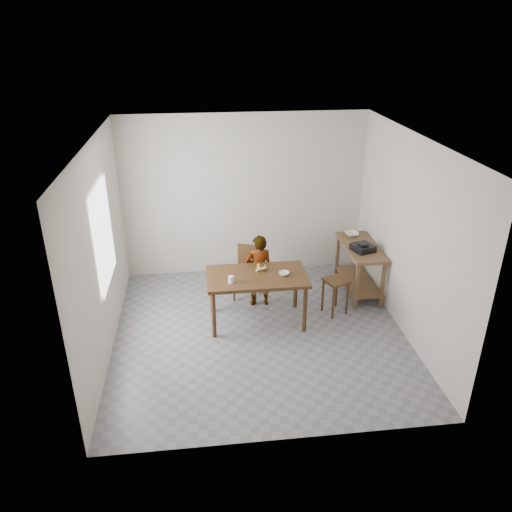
{
  "coord_description": "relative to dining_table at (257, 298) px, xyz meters",
  "views": [
    {
      "loc": [
        -0.75,
        -5.84,
        3.96
      ],
      "look_at": [
        0.0,
        0.4,
        1.0
      ],
      "focal_mm": 35.0,
      "sensor_mm": 36.0,
      "label": 1
    }
  ],
  "objects": [
    {
      "name": "banana",
      "position": [
        0.08,
        0.13,
        0.41
      ],
      "size": [
        0.21,
        0.17,
        0.06
      ],
      "primitive_type": null,
      "rotation": [
        0.0,
        0.0,
        0.3
      ],
      "color": "yellow",
      "rests_on": "dining_table"
    },
    {
      "name": "wall_back",
      "position": [
        0.0,
        1.72,
        0.98
      ],
      "size": [
        4.0,
        0.04,
        2.7
      ],
      "primitive_type": "cube",
      "color": "beige",
      "rests_on": "ground"
    },
    {
      "name": "prep_counter",
      "position": [
        1.72,
        0.7,
        0.03
      ],
      "size": [
        0.5,
        1.2,
        0.8
      ],
      "primitive_type": null,
      "color": "brown",
      "rests_on": "floor"
    },
    {
      "name": "window_pane",
      "position": [
        -1.97,
        -0.1,
        1.12
      ],
      "size": [
        0.02,
        1.1,
        1.3
      ],
      "primitive_type": "cube",
      "color": "white",
      "rests_on": "wall_left"
    },
    {
      "name": "wall_right",
      "position": [
        2.02,
        -0.3,
        0.98
      ],
      "size": [
        0.04,
        4.0,
        2.7
      ],
      "primitive_type": "cube",
      "color": "beige",
      "rests_on": "ground"
    },
    {
      "name": "wall_front",
      "position": [
        0.0,
        -2.32,
        0.98
      ],
      "size": [
        4.0,
        0.04,
        2.7
      ],
      "primitive_type": "cube",
      "color": "beige",
      "rests_on": "ground"
    },
    {
      "name": "stool",
      "position": [
        1.18,
        0.11,
        -0.1
      ],
      "size": [
        0.41,
        0.41,
        0.55
      ],
      "primitive_type": null,
      "rotation": [
        0.0,
        0.0,
        0.39
      ],
      "color": "#402712",
      "rests_on": "floor"
    },
    {
      "name": "glass_tumbler",
      "position": [
        -0.37,
        -0.17,
        0.42
      ],
      "size": [
        0.08,
        0.08,
        0.1
      ],
      "primitive_type": "cylinder",
      "rotation": [
        0.0,
        0.0,
        -0.01
      ],
      "color": "silver",
      "rests_on": "dining_table"
    },
    {
      "name": "child",
      "position": [
        0.09,
        0.49,
        0.2
      ],
      "size": [
        0.42,
        0.28,
        1.14
      ],
      "primitive_type": "imported",
      "rotation": [
        0.0,
        0.0,
        3.17
      ],
      "color": "white",
      "rests_on": "floor"
    },
    {
      "name": "floor",
      "position": [
        0.0,
        -0.3,
        -0.4
      ],
      "size": [
        4.0,
        4.0,
        0.04
      ],
      "primitive_type": "cube",
      "color": "slate",
      "rests_on": "ground"
    },
    {
      "name": "dining_chair",
      "position": [
        -0.06,
        0.72,
        0.04
      ],
      "size": [
        0.51,
        0.51,
        0.82
      ],
      "primitive_type": null,
      "rotation": [
        0.0,
        0.0,
        -0.37
      ],
      "color": "#402712",
      "rests_on": "floor"
    },
    {
      "name": "small_bowl",
      "position": [
        0.38,
        -0.04,
        0.4
      ],
      "size": [
        0.19,
        0.19,
        0.05
      ],
      "primitive_type": "imported",
      "rotation": [
        0.0,
        0.0,
        -0.4
      ],
      "color": "silver",
      "rests_on": "dining_table"
    },
    {
      "name": "ceiling",
      "position": [
        0.0,
        -0.3,
        2.35
      ],
      "size": [
        4.0,
        4.0,
        0.04
      ],
      "primitive_type": "cube",
      "color": "white",
      "rests_on": "wall_back"
    },
    {
      "name": "dining_table",
      "position": [
        0.0,
        0.0,
        0.0
      ],
      "size": [
        1.4,
        0.8,
        0.75
      ],
      "primitive_type": null,
      "color": "#402712",
      "rests_on": "floor"
    },
    {
      "name": "wall_left",
      "position": [
        -2.02,
        -0.3,
        0.98
      ],
      "size": [
        0.04,
        4.0,
        2.7
      ],
      "primitive_type": "cube",
      "color": "beige",
      "rests_on": "ground"
    },
    {
      "name": "gas_burner",
      "position": [
        1.69,
        0.52,
        0.47
      ],
      "size": [
        0.38,
        0.38,
        0.1
      ],
      "primitive_type": "cube",
      "rotation": [
        0.0,
        0.0,
        0.36
      ],
      "color": "black",
      "rests_on": "prep_counter"
    },
    {
      "name": "serving_bowl",
      "position": [
        1.69,
        1.11,
        0.45
      ],
      "size": [
        0.23,
        0.23,
        0.06
      ],
      "primitive_type": "imported",
      "rotation": [
        0.0,
        0.0,
        0.03
      ],
      "color": "silver",
      "rests_on": "prep_counter"
    }
  ]
}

